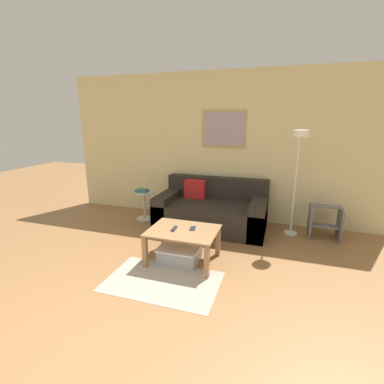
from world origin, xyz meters
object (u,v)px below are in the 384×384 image
object	(u,v)px
book_stack	(142,191)
cell_phone	(193,228)
side_table	(144,203)
remote_control	(174,229)
couch	(212,211)
step_stool	(325,221)
coffee_table	(183,235)
storage_bin	(180,254)
floor_lamp	(298,159)

from	to	relation	value
book_stack	cell_phone	distance (m)	1.74
side_table	remote_control	world-z (taller)	side_table
couch	book_stack	bearing A→B (deg)	-178.01
couch	side_table	world-z (taller)	couch
couch	step_stool	size ratio (longest dim) A/B	3.64
coffee_table	storage_bin	distance (m)	0.25
coffee_table	remote_control	xyz separation A→B (m)	(-0.11, -0.02, 0.09)
coffee_table	step_stool	size ratio (longest dim) A/B	1.77
remote_control	cell_phone	distance (m)	0.23
side_table	cell_phone	bearing A→B (deg)	-42.01
remote_control	step_stool	world-z (taller)	step_stool
couch	book_stack	xyz separation A→B (m)	(-1.27, -0.04, 0.26)
cell_phone	step_stool	xyz separation A→B (m)	(1.70, 1.30, -0.17)
storage_bin	side_table	size ratio (longest dim) A/B	1.01
couch	storage_bin	world-z (taller)	couch
storage_bin	floor_lamp	distance (m)	2.11
book_stack	remote_control	bearing A→B (deg)	-48.40
coffee_table	cell_phone	xyz separation A→B (m)	(0.11, 0.07, 0.08)
cell_phone	storage_bin	bearing A→B (deg)	-157.30
side_table	book_stack	xyz separation A→B (m)	(-0.02, -0.02, 0.23)
floor_lamp	book_stack	xyz separation A→B (m)	(-2.53, 0.09, -0.69)
storage_bin	step_stool	world-z (taller)	step_stool
storage_bin	side_table	xyz separation A→B (m)	(-1.15, 1.25, 0.21)
side_table	remote_control	xyz separation A→B (m)	(1.08, -1.26, 0.13)
coffee_table	side_table	xyz separation A→B (m)	(-1.19, 1.24, -0.04)
floor_lamp	cell_phone	distance (m)	1.80
cell_phone	remote_control	bearing A→B (deg)	-164.66
coffee_table	book_stack	bearing A→B (deg)	134.81
book_stack	remote_control	xyz separation A→B (m)	(1.10, -1.24, -0.10)
coffee_table	storage_bin	xyz separation A→B (m)	(-0.04, -0.02, -0.25)
coffee_table	step_stool	distance (m)	2.27
remote_control	step_stool	distance (m)	2.37
coffee_table	step_stool	xyz separation A→B (m)	(1.81, 1.37, -0.09)
floor_lamp	remote_control	xyz separation A→B (m)	(-1.44, -1.15, -0.79)
side_table	step_stool	distance (m)	3.00
remote_control	cell_phone	xyz separation A→B (m)	(0.21, 0.09, -0.01)
side_table	coffee_table	bearing A→B (deg)	-46.18
storage_bin	floor_lamp	bearing A→B (deg)	39.90
cell_phone	step_stool	distance (m)	2.15
floor_lamp	remote_control	distance (m)	2.00
cell_phone	coffee_table	bearing A→B (deg)	-154.85
coffee_table	cell_phone	world-z (taller)	cell_phone
book_stack	cell_phone	size ratio (longest dim) A/B	1.68
storage_bin	remote_control	bearing A→B (deg)	-175.23
couch	floor_lamp	size ratio (longest dim) A/B	1.09
side_table	cell_phone	distance (m)	1.74
floor_lamp	remote_control	world-z (taller)	floor_lamp
floor_lamp	coffee_table	bearing A→B (deg)	-139.70
storage_bin	step_stool	size ratio (longest dim) A/B	1.06
book_stack	cell_phone	world-z (taller)	book_stack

